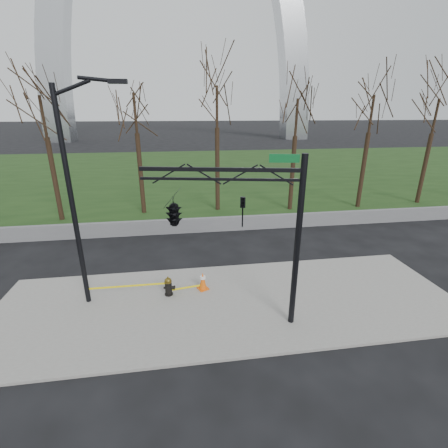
{
  "coord_description": "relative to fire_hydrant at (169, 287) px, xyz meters",
  "views": [
    {
      "loc": [
        -1.77,
        -10.41,
        7.16
      ],
      "look_at": [
        0.06,
        2.0,
        2.63
      ],
      "focal_mm": 25.1,
      "sensor_mm": 36.0,
      "label": 1
    }
  ],
  "objects": [
    {
      "name": "ground",
      "position": [
        2.37,
        -0.84,
        -0.48
      ],
      "size": [
        500.0,
        500.0,
        0.0
      ],
      "primitive_type": "plane",
      "color": "black",
      "rests_on": "ground"
    },
    {
      "name": "sidewalk",
      "position": [
        2.37,
        -0.84,
        -0.43
      ],
      "size": [
        18.0,
        6.0,
        0.1
      ],
      "primitive_type": "cube",
      "color": "gray",
      "rests_on": "ground"
    },
    {
      "name": "grass_strip",
      "position": [
        2.37,
        29.16,
        -0.45
      ],
      "size": [
        120.0,
        40.0,
        0.06
      ],
      "primitive_type": "cube",
      "color": "#193312",
      "rests_on": "ground"
    },
    {
      "name": "guardrail",
      "position": [
        2.37,
        7.16,
        -0.03
      ],
      "size": [
        60.0,
        0.3,
        0.9
      ],
      "primitive_type": "cube",
      "color": "#59595B",
      "rests_on": "ground"
    },
    {
      "name": "tree_row",
      "position": [
        6.25,
        11.16,
        4.3
      ],
      "size": [
        53.75,
        4.0,
        9.56
      ],
      "color": "black",
      "rests_on": "ground"
    },
    {
      "name": "fire_hydrant",
      "position": [
        0.0,
        0.0,
        0.0
      ],
      "size": [
        0.51,
        0.33,
        0.82
      ],
      "rotation": [
        0.0,
        0.0,
        -0.24
      ],
      "color": "black",
      "rests_on": "sidewalk"
    },
    {
      "name": "traffic_cone",
      "position": [
        1.4,
        0.24,
        0.01
      ],
      "size": [
        0.53,
        0.53,
        0.78
      ],
      "rotation": [
        0.0,
        0.0,
        0.42
      ],
      "color": "#E5580C",
      "rests_on": "sidewalk"
    },
    {
      "name": "street_light",
      "position": [
        -2.92,
        0.01,
        4.22
      ],
      "size": [
        2.39,
        0.28,
        8.21
      ],
      "rotation": [
        0.0,
        0.0,
        -0.04
      ],
      "color": "black",
      "rests_on": "ground"
    },
    {
      "name": "traffic_signal_mast",
      "position": [
        1.16,
        -1.71,
        3.67
      ],
      "size": [
        5.01,
        2.54,
        6.0
      ],
      "rotation": [
        0.0,
        0.0,
        -0.21
      ],
      "color": "black",
      "rests_on": "ground"
    },
    {
      "name": "caution_tape",
      "position": [
        -0.86,
        0.05,
        0.05
      ],
      "size": [
        4.55,
        0.24,
        0.42
      ],
      "color": "yellow",
      "rests_on": "ground"
    }
  ]
}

